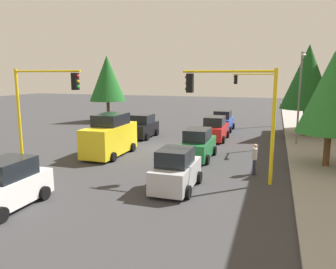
{
  "coord_description": "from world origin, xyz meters",
  "views": [
    {
      "loc": [
        22.48,
        7.54,
        5.32
      ],
      "look_at": [
        0.66,
        0.46,
        1.2
      ],
      "focal_mm": 35.41,
      "sensor_mm": 36.0,
      "label": 1
    }
  ],
  "objects_px": {
    "traffic_signal_near_right": "(42,97)",
    "car_white": "(6,186)",
    "pedestrian_crossing": "(255,158)",
    "tree_roadside_near": "(332,93)",
    "car_black": "(142,127)",
    "car_silver": "(176,171)",
    "traffic_signal_far_left": "(258,88)",
    "tree_opposite_side": "(107,79)",
    "street_lamp_curbside": "(300,89)",
    "traffic_signal_near_left": "(236,102)",
    "delivery_van_yellow": "(110,136)",
    "tree_roadside_mid": "(308,77)",
    "car_green": "(198,145)",
    "car_red": "(215,129)",
    "car_blue": "(223,121)"
  },
  "relations": [
    {
      "from": "traffic_signal_near_left",
      "to": "car_green",
      "type": "height_order",
      "value": "traffic_signal_near_left"
    },
    {
      "from": "car_black",
      "to": "car_red",
      "type": "relative_size",
      "value": 0.94
    },
    {
      "from": "street_lamp_curbside",
      "to": "car_white",
      "type": "distance_m",
      "value": 20.17
    },
    {
      "from": "car_blue",
      "to": "car_black",
      "type": "bearing_deg",
      "value": -47.4
    },
    {
      "from": "traffic_signal_near_left",
      "to": "delivery_van_yellow",
      "type": "relative_size",
      "value": 1.18
    },
    {
      "from": "traffic_signal_near_left",
      "to": "car_black",
      "type": "height_order",
      "value": "traffic_signal_near_left"
    },
    {
      "from": "traffic_signal_near_right",
      "to": "car_white",
      "type": "bearing_deg",
      "value": 25.61
    },
    {
      "from": "car_white",
      "to": "pedestrian_crossing",
      "type": "height_order",
      "value": "car_white"
    },
    {
      "from": "car_red",
      "to": "traffic_signal_near_left",
      "type": "bearing_deg",
      "value": 15.04
    },
    {
      "from": "tree_roadside_near",
      "to": "traffic_signal_near_left",
      "type": "bearing_deg",
      "value": -50.23
    },
    {
      "from": "street_lamp_curbside",
      "to": "car_green",
      "type": "xyz_separation_m",
      "value": [
        5.7,
        -6.26,
        -3.45
      ]
    },
    {
      "from": "tree_roadside_mid",
      "to": "car_white",
      "type": "bearing_deg",
      "value": -31.93
    },
    {
      "from": "car_white",
      "to": "tree_roadside_mid",
      "type": "bearing_deg",
      "value": 148.07
    },
    {
      "from": "traffic_signal_near_left",
      "to": "traffic_signal_near_right",
      "type": "relative_size",
      "value": 0.99
    },
    {
      "from": "traffic_signal_near_left",
      "to": "pedestrian_crossing",
      "type": "relative_size",
      "value": 3.32
    },
    {
      "from": "car_black",
      "to": "car_white",
      "type": "height_order",
      "value": "same"
    },
    {
      "from": "tree_opposite_side",
      "to": "car_silver",
      "type": "xyz_separation_m",
      "value": [
        20.08,
        14.26,
        -4.05
      ]
    },
    {
      "from": "delivery_van_yellow",
      "to": "car_white",
      "type": "xyz_separation_m",
      "value": [
        9.38,
        0.23,
        -0.39
      ]
    },
    {
      "from": "tree_opposite_side",
      "to": "car_black",
      "type": "xyz_separation_m",
      "value": [
        8.21,
        7.65,
        -4.04
      ]
    },
    {
      "from": "car_silver",
      "to": "car_white",
      "type": "xyz_separation_m",
      "value": [
        4.25,
        -5.93,
        0.0
      ]
    },
    {
      "from": "traffic_signal_far_left",
      "to": "car_silver",
      "type": "bearing_deg",
      "value": -6.26
    },
    {
      "from": "traffic_signal_near_left",
      "to": "tree_opposite_side",
      "type": "relative_size",
      "value": 0.75
    },
    {
      "from": "traffic_signal_near_left",
      "to": "traffic_signal_near_right",
      "type": "height_order",
      "value": "traffic_signal_near_right"
    },
    {
      "from": "street_lamp_curbside",
      "to": "tree_opposite_side",
      "type": "distance_m",
      "value": 21.88
    },
    {
      "from": "traffic_signal_near_right",
      "to": "tree_roadside_mid",
      "type": "bearing_deg",
      "value": 131.72
    },
    {
      "from": "car_black",
      "to": "car_silver",
      "type": "height_order",
      "value": "same"
    },
    {
      "from": "car_silver",
      "to": "delivery_van_yellow",
      "type": "bearing_deg",
      "value": -129.81
    },
    {
      "from": "traffic_signal_near_left",
      "to": "car_green",
      "type": "xyz_separation_m",
      "value": [
        -3.91,
        -2.75,
        -3.1
      ]
    },
    {
      "from": "traffic_signal_far_left",
      "to": "car_silver",
      "type": "xyz_separation_m",
      "value": [
        22.08,
        -2.42,
        -3.06
      ]
    },
    {
      "from": "car_white",
      "to": "car_green",
      "type": "distance_m",
      "value": 11.67
    },
    {
      "from": "tree_roadside_mid",
      "to": "delivery_van_yellow",
      "type": "height_order",
      "value": "tree_roadside_mid"
    },
    {
      "from": "traffic_signal_near_left",
      "to": "tree_opposite_side",
      "type": "xyz_separation_m",
      "value": [
        -18.0,
        -16.69,
        0.94
      ]
    },
    {
      "from": "pedestrian_crossing",
      "to": "tree_roadside_near",
      "type": "bearing_deg",
      "value": 123.6
    },
    {
      "from": "tree_roadside_mid",
      "to": "pedestrian_crossing",
      "type": "bearing_deg",
      "value": -15.0
    },
    {
      "from": "street_lamp_curbside",
      "to": "pedestrian_crossing",
      "type": "height_order",
      "value": "street_lamp_curbside"
    },
    {
      "from": "car_black",
      "to": "car_white",
      "type": "relative_size",
      "value": 0.99
    },
    {
      "from": "car_white",
      "to": "pedestrian_crossing",
      "type": "bearing_deg",
      "value": 129.85
    },
    {
      "from": "car_white",
      "to": "car_silver",
      "type": "bearing_deg",
      "value": 125.64
    },
    {
      "from": "traffic_signal_far_left",
      "to": "tree_roadside_mid",
      "type": "bearing_deg",
      "value": 35.73
    },
    {
      "from": "traffic_signal_far_left",
      "to": "car_green",
      "type": "distance_m",
      "value": 16.61
    },
    {
      "from": "traffic_signal_far_left",
      "to": "tree_opposite_side",
      "type": "relative_size",
      "value": 0.74
    },
    {
      "from": "tree_roadside_near",
      "to": "car_red",
      "type": "xyz_separation_m",
      "value": [
        -6.5,
        -7.63,
        -3.45
      ]
    },
    {
      "from": "tree_roadside_mid",
      "to": "delivery_van_yellow",
      "type": "xyz_separation_m",
      "value": [
        10.95,
        -12.9,
        -3.88
      ]
    },
    {
      "from": "car_black",
      "to": "traffic_signal_near_left",
      "type": "bearing_deg",
      "value": 42.73
    },
    {
      "from": "tree_opposite_side",
      "to": "tree_roadside_near",
      "type": "xyz_separation_m",
      "value": [
        14.0,
        21.5,
        -0.59
      ]
    },
    {
      "from": "car_silver",
      "to": "pedestrian_crossing",
      "type": "relative_size",
      "value": 2.12
    },
    {
      "from": "pedestrian_crossing",
      "to": "car_silver",
      "type": "bearing_deg",
      "value": -43.84
    },
    {
      "from": "car_red",
      "to": "car_blue",
      "type": "distance_m",
      "value": 4.93
    },
    {
      "from": "car_black",
      "to": "tree_opposite_side",
      "type": "bearing_deg",
      "value": -137.03
    },
    {
      "from": "tree_roadside_near",
      "to": "car_red",
      "type": "height_order",
      "value": "tree_roadside_near"
    }
  ]
}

